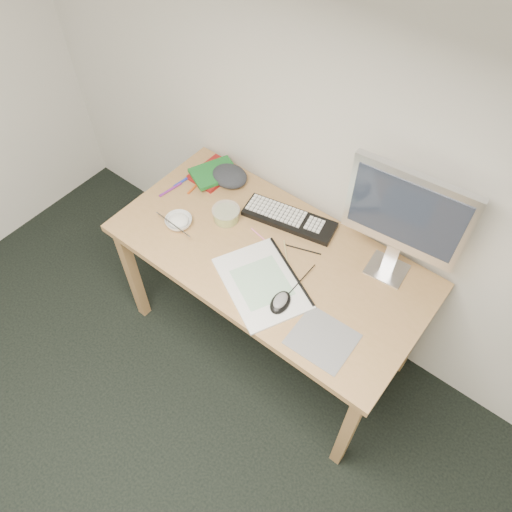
# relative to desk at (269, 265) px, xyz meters

# --- Properties ---
(desk) EXTENTS (1.40, 0.70, 0.75)m
(desk) POSITION_rel_desk_xyz_m (0.00, 0.00, 0.00)
(desk) COLOR #B18251
(desk) RESTS_ON ground
(mousepad) EXTENTS (0.24, 0.22, 0.00)m
(mousepad) POSITION_rel_desk_xyz_m (0.41, -0.20, 0.08)
(mousepad) COLOR gray
(mousepad) RESTS_ON desk
(sketchpad) EXTENTS (0.49, 0.44, 0.01)m
(sketchpad) POSITION_rel_desk_xyz_m (0.07, -0.15, 0.09)
(sketchpad) COLOR white
(sketchpad) RESTS_ON desk
(keyboard) EXTENTS (0.45, 0.22, 0.03)m
(keyboard) POSITION_rel_desk_xyz_m (-0.05, 0.21, 0.09)
(keyboard) COLOR black
(keyboard) RESTS_ON desk
(monitor) EXTENTS (0.47, 0.16, 0.54)m
(monitor) POSITION_rel_desk_xyz_m (0.44, 0.24, 0.42)
(monitor) COLOR silver
(monitor) RESTS_ON desk
(mouse) EXTENTS (0.09, 0.13, 0.04)m
(mouse) POSITION_rel_desk_xyz_m (0.19, -0.18, 0.11)
(mouse) COLOR black
(mouse) RESTS_ON sketchpad
(rice_bowl) EXTENTS (0.15, 0.15, 0.04)m
(rice_bowl) POSITION_rel_desk_xyz_m (-0.42, -0.12, 0.10)
(rice_bowl) COLOR white
(rice_bowl) RESTS_ON desk
(chopsticks) EXTENTS (0.21, 0.03, 0.02)m
(chopsticks) POSITION_rel_desk_xyz_m (-0.42, -0.16, 0.12)
(chopsticks) COLOR #ADADB0
(chopsticks) RESTS_ON rice_bowl
(fruit_tub) EXTENTS (0.14, 0.14, 0.06)m
(fruit_tub) POSITION_rel_desk_xyz_m (-0.28, 0.04, 0.11)
(fruit_tub) COLOR #E1DE4F
(fruit_tub) RESTS_ON desk
(book_red) EXTENTS (0.16, 0.22, 0.02)m
(book_red) POSITION_rel_desk_xyz_m (-0.52, 0.22, 0.09)
(book_red) COLOR maroon
(book_red) RESTS_ON desk
(book_green) EXTENTS (0.23, 0.26, 0.02)m
(book_green) POSITION_rel_desk_xyz_m (-0.50, 0.21, 0.11)
(book_green) COLOR #196626
(book_green) RESTS_ON book_red
(cloth_lump) EXTENTS (0.16, 0.14, 0.06)m
(cloth_lump) POSITION_rel_desk_xyz_m (-0.43, 0.24, 0.11)
(cloth_lump) COLOR #282C30
(cloth_lump) RESTS_ON desk
(pencil_pink) EXTENTS (0.16, 0.04, 0.01)m
(pencil_pink) POSITION_rel_desk_xyz_m (-0.07, 0.05, 0.09)
(pencil_pink) COLOR pink
(pencil_pink) RESTS_ON desk
(pencil_tan) EXTENTS (0.14, 0.15, 0.01)m
(pencil_tan) POSITION_rel_desk_xyz_m (0.08, 0.02, 0.09)
(pencil_tan) COLOR tan
(pencil_tan) RESTS_ON desk
(pencil_black) EXTENTS (0.16, 0.06, 0.01)m
(pencil_black) POSITION_rel_desk_xyz_m (0.10, 0.11, 0.09)
(pencil_black) COLOR black
(pencil_black) RESTS_ON desk
(marker_blue) EXTENTS (0.03, 0.14, 0.01)m
(marker_blue) POSITION_rel_desk_xyz_m (-0.60, 0.11, 0.09)
(marker_blue) COLOR #2133B3
(marker_blue) RESTS_ON desk
(marker_orange) EXTENTS (0.02, 0.12, 0.01)m
(marker_orange) POSITION_rel_desk_xyz_m (-0.53, 0.10, 0.09)
(marker_orange) COLOR #C94E17
(marker_orange) RESTS_ON desk
(marker_purple) EXTENTS (0.03, 0.13, 0.01)m
(marker_purple) POSITION_rel_desk_xyz_m (-0.61, 0.01, 0.09)
(marker_purple) COLOR #6C227E
(marker_purple) RESTS_ON desk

